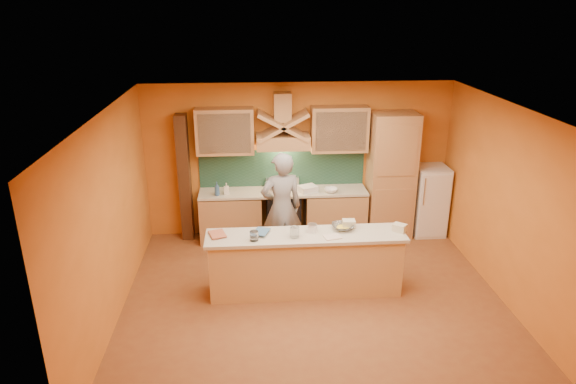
{
  "coord_description": "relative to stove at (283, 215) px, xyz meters",
  "views": [
    {
      "loc": [
        -0.87,
        -6.4,
        4.13
      ],
      "look_at": [
        -0.31,
        0.9,
        1.38
      ],
      "focal_mm": 32.0,
      "sensor_mm": 36.0,
      "label": 1
    }
  ],
  "objects": [
    {
      "name": "soap_bottle_b",
      "position": [
        -1.17,
        -0.15,
        0.59
      ],
      "size": [
        0.11,
        0.11,
        0.24
      ],
      "primitive_type": "imported",
      "rotation": [
        0.0,
        0.0,
        0.21
      ],
      "color": "#335A8D",
      "rests_on": "counter_top"
    },
    {
      "name": "mixing_bowl",
      "position": [
        0.76,
        -1.77,
        0.53
      ],
      "size": [
        0.33,
        0.33,
        0.08
      ],
      "primitive_type": "imported",
      "rotation": [
        0.0,
        0.0,
        0.05
      ],
      "color": "silver",
      "rests_on": "island_top"
    },
    {
      "name": "book_upper",
      "position": [
        -0.54,
        -1.8,
        0.53
      ],
      "size": [
        0.29,
        0.33,
        0.02
      ],
      "primitive_type": "imported",
      "rotation": [
        0.0,
        0.0,
        -0.37
      ],
      "color": "#426991",
      "rests_on": "island_top"
    },
    {
      "name": "base_cabinet_right",
      "position": [
        0.95,
        0.0,
        -0.02
      ],
      "size": [
        1.1,
        0.6,
        0.86
      ],
      "primitive_type": "cube",
      "color": "tan",
      "rests_on": "floor"
    },
    {
      "name": "pantry_column",
      "position": [
        1.95,
        0.0,
        0.7
      ],
      "size": [
        0.8,
        0.6,
        2.3
      ],
      "primitive_type": "cube",
      "color": "tan",
      "rests_on": "floor"
    },
    {
      "name": "jar_large",
      "position": [
        0.03,
        -1.98,
        0.57
      ],
      "size": [
        0.13,
        0.13,
        0.15
      ],
      "primitive_type": "cylinder",
      "rotation": [
        0.0,
        0.0,
        -0.0
      ],
      "color": "silver",
      "rests_on": "island_top"
    },
    {
      "name": "jar_small",
      "position": [
        -0.55,
        -2.04,
        0.56
      ],
      "size": [
        0.13,
        0.13,
        0.14
      ],
      "primitive_type": "cylinder",
      "rotation": [
        0.0,
        0.0,
        0.02
      ],
      "color": "silver",
      "rests_on": "island_top"
    },
    {
      "name": "range_hood",
      "position": [
        0.0,
        0.05,
        1.37
      ],
      "size": [
        0.92,
        0.5,
        0.24
      ],
      "primitive_type": "cube",
      "color": "tan",
      "rests_on": "wall_back"
    },
    {
      "name": "grocery_bag_b",
      "position": [
        1.58,
        -1.9,
        0.55
      ],
      "size": [
        0.23,
        0.22,
        0.11
      ],
      "primitive_type": "cube",
      "rotation": [
        0.0,
        0.0,
        -0.66
      ],
      "color": "beige",
      "rests_on": "island_top"
    },
    {
      "name": "bowl_back",
      "position": [
        0.84,
        -0.15,
        0.51
      ],
      "size": [
        0.3,
        0.3,
        0.07
      ],
      "primitive_type": "imported",
      "rotation": [
        0.0,
        0.0,
        0.35
      ],
      "color": "white",
      "rests_on": "counter_top"
    },
    {
      "name": "stove",
      "position": [
        0.0,
        0.0,
        0.0
      ],
      "size": [
        0.6,
        0.58,
        0.9
      ],
      "primitive_type": "cube",
      "color": "black",
      "rests_on": "floor"
    },
    {
      "name": "soap_bottle_a",
      "position": [
        -1.01,
        -0.09,
        0.57
      ],
      "size": [
        0.1,
        0.1,
        0.2
      ],
      "primitive_type": "imported",
      "rotation": [
        0.0,
        0.0,
        0.1
      ],
      "color": "white",
      "rests_on": "counter_top"
    },
    {
      "name": "island_body",
      "position": [
        0.2,
        -1.9,
        -0.01
      ],
      "size": [
        2.8,
        0.55,
        0.88
      ],
      "primitive_type": "cube",
      "color": "#DCAE70",
      "rests_on": "floor"
    },
    {
      "name": "wall_front",
      "position": [
        0.3,
        -4.7,
        0.95
      ],
      "size": [
        5.5,
        0.02,
        2.8
      ],
      "primitive_type": "cube",
      "color": "orange",
      "rests_on": "floor"
    },
    {
      "name": "upper_cabinet_right",
      "position": [
        1.0,
        0.12,
        1.55
      ],
      "size": [
        1.0,
        0.35,
        0.8
      ],
      "primitive_type": "cube",
      "color": "tan",
      "rests_on": "wall_back"
    },
    {
      "name": "counter_top",
      "position": [
        -0.0,
        0.0,
        0.45
      ],
      "size": [
        3.0,
        0.62,
        0.04
      ],
      "primitive_type": "cube",
      "color": "beige",
      "rests_on": "base_cabinet_left"
    },
    {
      "name": "upper_cabinet_left",
      "position": [
        -1.0,
        0.12,
        1.55
      ],
      "size": [
        1.0,
        0.35,
        0.8
      ],
      "primitive_type": "cube",
      "color": "tan",
      "rests_on": "wall_back"
    },
    {
      "name": "floor",
      "position": [
        0.3,
        -2.2,
        -0.45
      ],
      "size": [
        5.5,
        5.0,
        0.01
      ],
      "primitive_type": "cube",
      "color": "brown",
      "rests_on": "ground"
    },
    {
      "name": "cloth",
      "position": [
        0.57,
        -2.03,
        0.5
      ],
      "size": [
        0.27,
        0.23,
        0.02
      ],
      "primitive_type": "cube",
      "rotation": [
        0.0,
        0.0,
        0.24
      ],
      "color": "beige",
      "rests_on": "island_top"
    },
    {
      "name": "kitchen_scale",
      "position": [
        0.3,
        -1.81,
        0.54
      ],
      "size": [
        0.15,
        0.15,
        0.09
      ],
      "primitive_type": "cube",
      "rotation": [
        0.0,
        0.0,
        -0.4
      ],
      "color": "white",
      "rests_on": "island_top"
    },
    {
      "name": "grocery_bag_a",
      "position": [
        0.86,
        -1.72,
        0.56
      ],
      "size": [
        0.19,
        0.16,
        0.12
      ],
      "primitive_type": "cube",
      "rotation": [
        0.0,
        0.0,
        -0.06
      ],
      "color": "beige",
      "rests_on": "island_top"
    },
    {
      "name": "book_lower",
      "position": [
        -1.18,
        -1.87,
        0.51
      ],
      "size": [
        0.29,
        0.34,
        0.03
      ],
      "primitive_type": "imported",
      "rotation": [
        0.0,
        0.0,
        0.29
      ],
      "color": "#B15B3F",
      "rests_on": "island_top"
    },
    {
      "name": "trim_column_left",
      "position": [
        -1.75,
        0.15,
        0.7
      ],
      "size": [
        0.2,
        0.3,
        2.3
      ],
      "primitive_type": "cube",
      "color": "#472816",
      "rests_on": "floor"
    },
    {
      "name": "wall_left",
      "position": [
        -2.45,
        -2.2,
        0.95
      ],
      "size": [
        0.02,
        5.0,
        2.8
      ],
      "primitive_type": "cube",
      "color": "orange",
      "rests_on": "floor"
    },
    {
      "name": "ceiling",
      "position": [
        0.3,
        -2.2,
        2.35
      ],
      "size": [
        5.5,
        5.0,
        0.01
      ],
      "primitive_type": "cube",
      "color": "white",
      "rests_on": "wall_back"
    },
    {
      "name": "hood_chimney",
      "position": [
        0.0,
        0.15,
        1.95
      ],
      "size": [
        0.3,
        0.3,
        0.5
      ],
      "primitive_type": "cube",
      "color": "tan",
      "rests_on": "wall_back"
    },
    {
      "name": "island_top",
      "position": [
        0.2,
        -1.9,
        0.47
      ],
      "size": [
        2.9,
        0.62,
        0.05
      ],
      "primitive_type": "cube",
      "color": "beige",
      "rests_on": "island_body"
    },
    {
      "name": "person",
      "position": [
        -0.09,
        -0.87,
        0.49
      ],
      "size": [
        0.77,
        0.59,
        1.88
      ],
      "primitive_type": "imported",
      "rotation": [
        0.0,
        0.0,
        3.36
      ],
      "color": "gray",
      "rests_on": "floor"
    },
    {
      "name": "pot_small",
      "position": [
        0.11,
        0.08,
        0.52
      ],
      "size": [
        0.21,
        0.21,
        0.13
      ],
      "primitive_type": "cylinder",
      "rotation": [
        0.0,
        0.0,
        0.01
      ],
      "color": "#B9BAC1",
      "rests_on": "stove"
    },
    {
      "name": "dish_rack",
      "position": [
        0.43,
        -0.09,
        0.52
      ],
      "size": [
        0.38,
        0.34,
        0.11
      ],
      "primitive_type": "cube",
      "rotation": [
        0.0,
        0.0,
        0.41
      ],
      "color": "white",
      "rests_on": "counter_top"
    },
    {
      "name": "backsplash",
      "position": [
        -0.0,
        0.28,
        0.8
      ],
      "size": [
        3.0,
        0.03,
        0.7
      ],
      "primitive_type": "cube",
      "color": "#1C3E31",
      "rests_on": "wall_back"
    },
    {
      "name": "wall_back",
      "position": [
        0.3,
        0.3,
        0.95
      ],
      "size": [
        5.5,
        0.02,
        2.8
      ],
      "primitive_type": "cube",
      "color": "orange",
      "rests_on": "floor"
    },
    {
      "name": "pot_large",
      "position": [
        -0.2,
        -0.02,
        0.54
      ],
      "size": [
        0.35,
        0.35,
        0.18
      ],
      "primitive_type": "cylinder",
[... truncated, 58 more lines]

